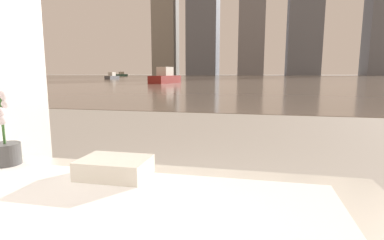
# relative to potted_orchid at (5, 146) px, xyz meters

# --- Properties ---
(potted_orchid) EXTENTS (0.14, 0.14, 0.36)m
(potted_orchid) POSITION_rel_potted_orchid_xyz_m (0.00, 0.00, 0.00)
(potted_orchid) COLOR #4C4C4C
(potted_orchid) RESTS_ON bathtub
(towel_stack) EXTENTS (0.29, 0.21, 0.08)m
(towel_stack) POSITION_rel_potted_orchid_xyz_m (0.60, -0.05, -0.05)
(towel_stack) COLOR silver
(towel_stack) RESTS_ON bathtub
(harbor_water) EXTENTS (180.00, 110.00, 0.01)m
(harbor_water) POSITION_rel_potted_orchid_xyz_m (0.64, 61.11, -0.64)
(harbor_water) COLOR gray
(harbor_water) RESTS_ON ground_plane
(harbor_boat_0) EXTENTS (1.14, 2.88, 1.06)m
(harbor_boat_0) POSITION_rel_potted_orchid_xyz_m (-20.88, 42.15, -0.26)
(harbor_boat_0) COLOR #4C4C51
(harbor_boat_0) RESTS_ON harbor_water
(harbor_boat_4) EXTENTS (2.15, 4.24, 1.52)m
(harbor_boat_4) POSITION_rel_potted_orchid_xyz_m (-7.27, 26.10, -0.10)
(harbor_boat_4) COLOR maroon
(harbor_boat_4) RESTS_ON harbor_water
(harbor_boat_5) EXTENTS (2.85, 3.43, 1.26)m
(harbor_boat_5) POSITION_rel_potted_orchid_xyz_m (-36.13, 77.82, -0.19)
(harbor_boat_5) COLOR #335647
(harbor_boat_5) RESTS_ON harbor_water
(skyline_tower_1) EXTENTS (11.21, 13.41, 38.00)m
(skyline_tower_1) POSITION_rel_potted_orchid_xyz_m (-19.72, 117.11, 18.36)
(skyline_tower_1) COLOR slate
(skyline_tower_1) RESTS_ON ground_plane
(skyline_tower_2) EXTENTS (9.31, 13.40, 51.30)m
(skyline_tower_2) POSITION_rel_potted_orchid_xyz_m (-1.19, 117.11, 25.01)
(skyline_tower_2) COLOR slate
(skyline_tower_2) RESTS_ON ground_plane
(skyline_tower_4) EXTENTS (7.73, 9.73, 50.48)m
(skyline_tower_4) POSITION_rel_potted_orchid_xyz_m (41.86, 117.11, 24.60)
(skyline_tower_4) COLOR slate
(skyline_tower_4) RESTS_ON ground_plane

